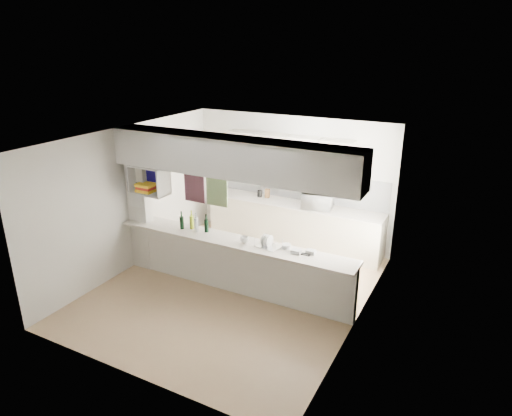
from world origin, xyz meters
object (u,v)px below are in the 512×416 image
Objects in this scene: microwave at (318,200)px; wine_bottles at (194,223)px; dish_rack at (268,242)px; bowl at (319,191)px.

wine_bottles reaches higher than microwave.
dish_rack is 0.80× the size of wine_bottles.
bowl is (-0.00, 0.04, 0.19)m from microwave.
bowl is 0.46× the size of wine_bottles.
dish_rack is 1.41m from wine_bottles.
dish_rack is at bearing -0.04° from wine_bottles.
microwave is at bearing -89.60° from bowl.
microwave is 0.19m from bowl.
microwave is at bearing 99.12° from dish_rack.
microwave reaches higher than dish_rack.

